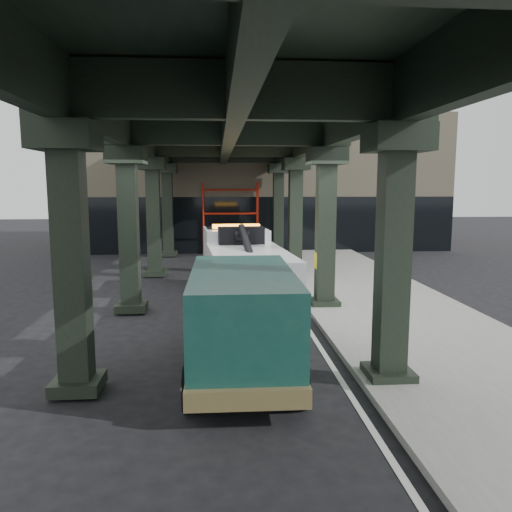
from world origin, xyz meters
name	(u,v)px	position (x,y,z in m)	size (l,w,h in m)	color
ground	(246,328)	(0.00, 0.00, 0.00)	(90.00, 90.00, 0.00)	black
sidewalk	(382,305)	(4.50, 2.00, 0.07)	(5.00, 40.00, 0.15)	gray
lane_stripe	(296,309)	(1.70, 2.00, 0.01)	(0.12, 38.00, 0.01)	silver
viaduct	(228,131)	(-0.40, 2.00, 5.46)	(7.40, 32.00, 6.40)	black
building	(258,183)	(2.00, 20.00, 4.00)	(22.00, 10.00, 8.00)	#C6B793
scaffolding	(230,217)	(0.00, 14.64, 2.11)	(3.08, 0.88, 4.00)	red
tow_truck	(242,265)	(0.07, 2.99, 1.28)	(2.86, 8.12, 2.62)	black
towed_van	(242,317)	(-0.26, -3.19, 1.19)	(2.25, 5.48, 2.21)	#13453C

